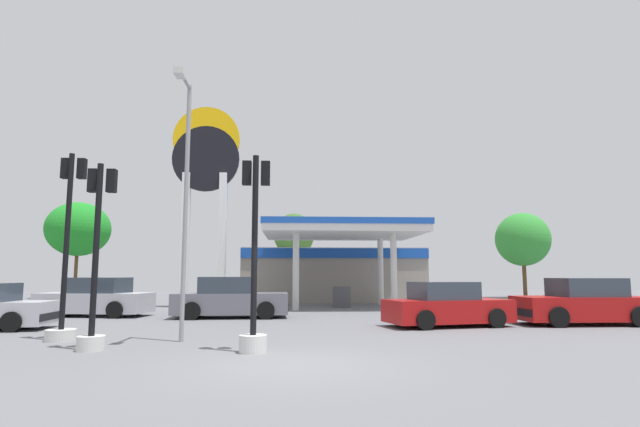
% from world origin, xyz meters
% --- Properties ---
extents(ground_plane, '(90.00, 90.00, 0.00)m').
position_xyz_m(ground_plane, '(0.00, 0.00, 0.00)').
color(ground_plane, slate).
rests_on(ground_plane, ground).
extents(gas_station, '(11.57, 14.02, 4.47)m').
position_xyz_m(gas_station, '(2.61, 22.95, 2.00)').
color(gas_station, gray).
rests_on(gas_station, ground).
extents(station_pole_sign, '(3.69, 0.56, 11.11)m').
position_xyz_m(station_pole_sign, '(-4.87, 17.36, 6.96)').
color(station_pole_sign, white).
rests_on(station_pole_sign, ground).
extents(car_0, '(4.45, 2.60, 1.50)m').
position_xyz_m(car_0, '(5.23, 6.88, 0.68)').
color(car_0, black).
rests_on(car_0, ground).
extents(car_1, '(4.77, 2.61, 1.62)m').
position_xyz_m(car_1, '(-8.31, 11.77, 0.73)').
color(car_1, black).
rests_on(car_1, ground).
extents(car_3, '(4.53, 2.09, 1.62)m').
position_xyz_m(car_3, '(10.20, 7.20, 0.73)').
color(car_3, black).
rests_on(car_3, ground).
extents(car_4, '(4.69, 2.26, 1.65)m').
position_xyz_m(car_4, '(-2.54, 10.77, 0.75)').
color(car_4, black).
rests_on(car_4, ground).
extents(traffic_signal_0, '(0.65, 0.67, 4.51)m').
position_xyz_m(traffic_signal_0, '(-0.89, 1.55, 1.68)').
color(traffic_signal_0, silver).
rests_on(traffic_signal_0, ground).
extents(traffic_signal_1, '(0.77, 0.77, 5.06)m').
position_xyz_m(traffic_signal_1, '(-6.12, 3.84, 1.76)').
color(traffic_signal_1, silver).
rests_on(traffic_signal_1, ground).
extents(traffic_signal_2, '(0.65, 0.67, 4.39)m').
position_xyz_m(traffic_signal_2, '(-4.64, 2.06, 1.74)').
color(traffic_signal_2, silver).
rests_on(traffic_signal_2, ground).
extents(tree_0, '(4.65, 4.65, 7.19)m').
position_xyz_m(tree_0, '(-16.19, 28.25, 5.15)').
color(tree_0, brown).
rests_on(tree_0, ground).
extents(tree_1, '(3.05, 3.05, 6.35)m').
position_xyz_m(tree_1, '(0.07, 27.49, 4.71)').
color(tree_1, brown).
rests_on(tree_1, ground).
extents(tree_2, '(4.01, 4.01, 6.42)m').
position_xyz_m(tree_2, '(17.40, 26.69, 4.40)').
color(tree_2, brown).
rests_on(tree_2, ground).
extents(corner_streetlamp, '(0.24, 1.48, 6.97)m').
position_xyz_m(corner_streetlamp, '(-2.90, 3.27, 4.19)').
color(corner_streetlamp, gray).
rests_on(corner_streetlamp, ground).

